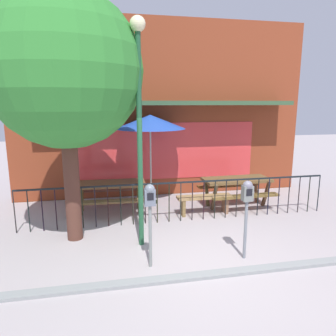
{
  "coord_description": "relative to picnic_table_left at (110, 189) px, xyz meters",
  "views": [
    {
      "loc": [
        -1.69,
        -4.9,
        2.77
      ],
      "look_at": [
        -0.23,
        2.44,
        1.22
      ],
      "focal_mm": 33.69,
      "sensor_mm": 36.0,
      "label": 1
    }
  ],
  "objects": [
    {
      "name": "street_tree",
      "position": [
        -0.76,
        -1.55,
        2.75
      ],
      "size": [
        2.97,
        2.97,
        4.86
      ],
      "color": "#502E23",
      "rests_on": "ground"
    },
    {
      "name": "parking_meter_far",
      "position": [
        0.62,
        -3.0,
        0.52
      ],
      "size": [
        0.18,
        0.17,
        1.47
      ],
      "color": "slate",
      "rests_on": "ground"
    },
    {
      "name": "picnic_table_left",
      "position": [
        0.0,
        0.0,
        0.0
      ],
      "size": [
        1.85,
        1.43,
        0.79
      ],
      "color": "brown",
      "rests_on": "ground"
    },
    {
      "name": "patio_bench",
      "position": [
        2.33,
        -0.65,
        -0.26
      ],
      "size": [
        1.4,
        0.32,
        0.48
      ],
      "color": "#9C784A",
      "rests_on": "ground"
    },
    {
      "name": "curb_edge",
      "position": [
        1.63,
        -3.5,
        -0.61
      ],
      "size": [
        12.23,
        0.2,
        0.11
      ],
      "primitive_type": "cube",
      "color": "gray",
      "rests_on": "ground"
    },
    {
      "name": "street_lamp",
      "position": [
        0.57,
        -2.1,
        2.14
      ],
      "size": [
        0.28,
        0.28,
        4.26
      ],
      "color": "#1E4E30",
      "rests_on": "ground"
    },
    {
      "name": "ground",
      "position": [
        1.63,
        -3.05,
        -0.61
      ],
      "size": [
        40.0,
        40.0,
        0.0
      ],
      "primitive_type": "plane",
      "color": "#A49A9C"
    },
    {
      "name": "patio_fence_front",
      "position": [
        1.63,
        -1.01,
        0.05
      ],
      "size": [
        7.36,
        0.04,
        0.97
      ],
      "color": "black",
      "rests_on": "ground"
    },
    {
      "name": "patio_umbrella",
      "position": [
        1.14,
        0.53,
        1.65
      ],
      "size": [
        1.9,
        1.9,
        2.46
      ],
      "color": "black",
      "rests_on": "ground"
    },
    {
      "name": "picnic_table_right",
      "position": [
        3.37,
        -0.21,
        0.0
      ],
      "size": [
        1.83,
        1.41,
        0.79
      ],
      "color": "brown",
      "rests_on": "ground"
    },
    {
      "name": "parking_meter_near",
      "position": [
        2.33,
        -3.03,
        0.51
      ],
      "size": [
        0.18,
        0.17,
        1.45
      ],
      "color": "slate",
      "rests_on": "ground"
    },
    {
      "name": "pub_storefront",
      "position": [
        1.63,
        1.52,
        1.96
      ],
      "size": [
        8.74,
        1.33,
        5.16
      ],
      "color": "#51290F",
      "rests_on": "ground"
    }
  ]
}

